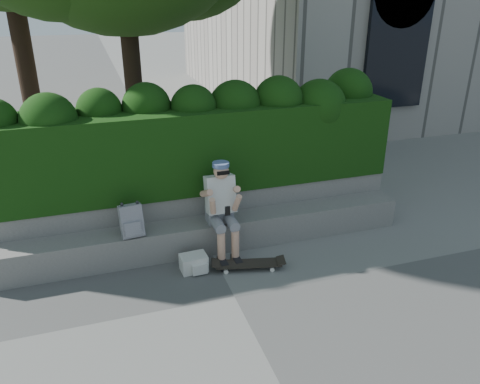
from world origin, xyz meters
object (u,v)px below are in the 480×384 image
object	(u,v)px
backpack_plaid	(131,221)
person	(222,205)
backpack_ground	(194,263)
skateboard	(249,264)

from	to	relation	value
backpack_plaid	person	bearing A→B (deg)	-11.17
backpack_plaid	backpack_ground	distance (m)	1.01
person	backpack_ground	world-z (taller)	person
backpack_plaid	backpack_ground	xyz separation A→B (m)	(0.73, -0.41, -0.55)
backpack_plaid	backpack_ground	size ratio (longest dim) A/B	1.24
backpack_plaid	skateboard	bearing A→B (deg)	-30.21
person	backpack_plaid	distance (m)	1.24
person	backpack_plaid	bearing A→B (deg)	176.21
person	skateboard	world-z (taller)	person
person	backpack_plaid	xyz separation A→B (m)	(-1.23, 0.08, -0.08)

